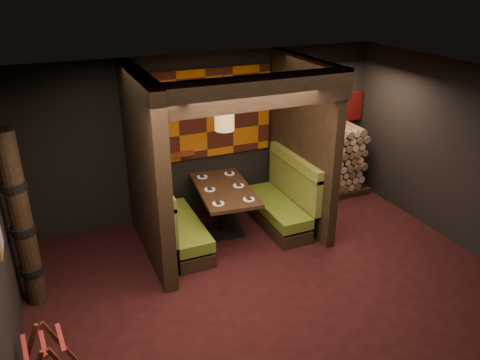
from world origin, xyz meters
name	(u,v)px	position (x,y,z in m)	size (l,w,h in m)	color
floor	(277,291)	(0.00, 0.00, -0.01)	(6.50, 5.50, 0.02)	black
ceiling	(286,86)	(0.00, 0.00, 2.86)	(6.50, 5.50, 0.02)	black
wall_back	(207,135)	(0.00, 2.76, 1.43)	(6.50, 0.02, 2.85)	black
wall_front	(450,344)	(0.00, -2.76, 1.43)	(6.50, 0.02, 2.85)	black
wall_right	(471,161)	(3.26, 0.00, 1.43)	(0.02, 5.50, 2.85)	black
partition_left	(145,169)	(-1.35, 1.65, 1.43)	(0.20, 2.20, 2.85)	black
partition_right	(302,143)	(1.30, 1.70, 1.43)	(0.15, 2.10, 2.85)	black
header_beam	(257,93)	(-0.02, 0.70, 2.63)	(2.85, 0.18, 0.44)	black
tapa_back_panel	(206,114)	(-0.02, 2.71, 1.82)	(2.40, 0.06, 1.55)	#A0510B
tapa_side_panel	(148,137)	(-1.23, 1.82, 1.85)	(0.04, 1.85, 1.45)	#A0510B
lacquer_shelf	(177,155)	(-0.60, 2.65, 1.18)	(0.60, 0.12, 0.07)	maroon
booth_bench_left	(175,225)	(-0.96, 1.65, 0.40)	(0.68, 1.60, 1.14)	black
booth_bench_right	(281,203)	(0.93, 1.65, 0.40)	(0.68, 1.60, 1.14)	black
dining_table	(224,201)	(-0.07, 1.79, 0.58)	(1.00, 1.63, 0.82)	black
place_settings	(224,187)	(-0.07, 1.79, 0.83)	(0.78, 1.29, 0.03)	white
pendant_lamp	(224,116)	(-0.07, 1.74, 2.05)	(0.30, 0.30, 1.03)	olive
luggage_rack	(47,360)	(-2.97, -0.49, 0.36)	(0.71, 0.53, 0.73)	#4F2016
totem_column	(22,223)	(-3.05, 1.10, 1.19)	(0.31, 0.31, 2.40)	black
firewood_stack	(327,163)	(2.29, 2.35, 0.68)	(1.73, 0.70, 1.36)	black
mosaic_header	(321,110)	(2.29, 2.68, 1.64)	(1.83, 0.10, 0.56)	maroon
bay_front_post	(299,138)	(1.39, 1.96, 1.43)	(0.08, 0.08, 2.85)	black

